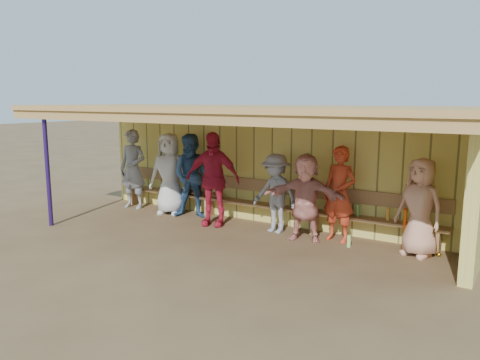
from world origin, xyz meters
name	(u,v)px	position (x,y,z in m)	size (l,w,h in m)	color
ground	(230,236)	(0.00, 0.00, 0.00)	(90.00, 90.00, 0.00)	brown
player_a	(133,169)	(-3.32, 0.73, 0.96)	(0.70, 0.46, 1.91)	gray
player_b	(169,174)	(-2.18, 0.75, 0.94)	(0.92, 0.60, 1.88)	silver
player_c	(193,176)	(-1.53, 0.79, 0.94)	(0.91, 0.71, 1.87)	#305686
player_d	(213,179)	(-0.76, 0.48, 0.98)	(1.15, 0.48, 1.96)	red
player_e	(276,193)	(0.61, 0.70, 0.79)	(1.02, 0.58, 1.57)	gray
player_f	(305,197)	(1.33, 0.53, 0.82)	(1.52, 0.49, 1.64)	#DB8A7B
player_g	(339,194)	(1.88, 0.81, 0.89)	(0.65, 0.43, 1.79)	red
player_h	(420,207)	(3.32, 0.75, 0.84)	(0.82, 0.53, 1.67)	tan
dugout_structure	(266,147)	(0.39, 0.69, 1.69)	(8.80, 3.20, 2.50)	#DDCA5E
bench	(259,199)	(0.00, 1.12, 0.53)	(7.60, 0.34, 0.93)	#A47646
dugout_equipment	(230,198)	(-0.67, 0.99, 0.49)	(5.75, 0.62, 0.80)	orange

